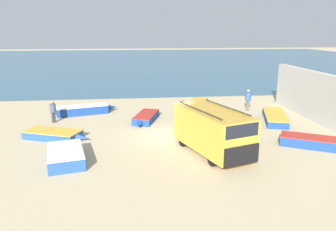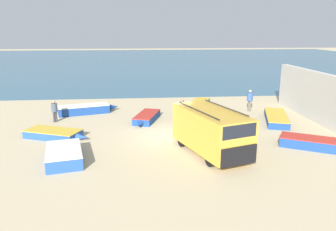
# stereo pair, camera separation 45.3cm
# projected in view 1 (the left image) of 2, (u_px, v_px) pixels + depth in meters

# --- Properties ---
(ground_plane) EXTENTS (200.00, 200.00, 0.00)m
(ground_plane) POSITION_uv_depth(u_px,v_px,m) (169.00, 136.00, 20.58)
(ground_plane) COLOR tan
(sea_water) EXTENTS (120.00, 80.00, 0.01)m
(sea_water) POSITION_uv_depth(u_px,v_px,m) (141.00, 61.00, 70.56)
(sea_water) COLOR #33607A
(sea_water) RESTS_ON ground_plane
(harbor_wall) EXTENTS (0.50, 14.97, 3.55)m
(harbor_wall) POSITION_uv_depth(u_px,v_px,m) (328.00, 101.00, 22.29)
(harbor_wall) COLOR #BCB7AD
(harbor_wall) RESTS_ON ground_plane
(parked_van) EXTENTS (3.65, 5.52, 2.49)m
(parked_van) POSITION_uv_depth(u_px,v_px,m) (213.00, 130.00, 17.49)
(parked_van) COLOR gold
(parked_van) RESTS_ON ground_plane
(fishing_rowboat_0) EXTENTS (4.18, 2.69, 0.49)m
(fishing_rowboat_0) POSITION_uv_depth(u_px,v_px,m) (54.00, 135.00, 20.07)
(fishing_rowboat_0) COLOR #234CA3
(fishing_rowboat_0) RESTS_ON ground_plane
(fishing_rowboat_1) EXTENTS (2.18, 4.01, 0.51)m
(fishing_rowboat_1) POSITION_uv_depth(u_px,v_px,m) (146.00, 118.00, 23.92)
(fishing_rowboat_1) COLOR navy
(fishing_rowboat_1) RESTS_ON ground_plane
(fishing_rowboat_2) EXTENTS (2.35, 3.89, 0.66)m
(fishing_rowboat_2) POSITION_uv_depth(u_px,v_px,m) (65.00, 155.00, 16.58)
(fishing_rowboat_2) COLOR #234CA3
(fishing_rowboat_2) RESTS_ON ground_plane
(fishing_rowboat_3) EXTENTS (2.71, 5.38, 0.52)m
(fishing_rowboat_3) POSITION_uv_depth(u_px,v_px,m) (275.00, 117.00, 24.09)
(fishing_rowboat_3) COLOR navy
(fishing_rowboat_3) RESTS_ON ground_plane
(fishing_rowboat_4) EXTENTS (4.86, 2.53, 0.68)m
(fishing_rowboat_4) POSITION_uv_depth(u_px,v_px,m) (84.00, 109.00, 26.02)
(fishing_rowboat_4) COLOR navy
(fishing_rowboat_4) RESTS_ON ground_plane
(fishing_rowboat_5) EXTENTS (3.90, 2.79, 0.57)m
(fishing_rowboat_5) POSITION_uv_depth(u_px,v_px,m) (313.00, 142.00, 18.63)
(fishing_rowboat_5) COLOR navy
(fishing_rowboat_5) RESTS_ON ground_plane
(fishing_rowboat_6) EXTENTS (3.03, 5.46, 0.65)m
(fishing_rowboat_6) POSITION_uv_depth(u_px,v_px,m) (195.00, 107.00, 26.91)
(fishing_rowboat_6) COLOR #1E757F
(fishing_rowboat_6) RESTS_ON ground_plane
(fisherman_0) EXTENTS (0.42, 0.42, 1.59)m
(fisherman_0) POSITION_uv_depth(u_px,v_px,m) (53.00, 110.00, 23.33)
(fisherman_0) COLOR #38383D
(fisherman_0) RESTS_ON ground_plane
(fisherman_1) EXTENTS (0.47, 0.47, 1.78)m
(fisherman_1) POSITION_uv_depth(u_px,v_px,m) (248.00, 98.00, 26.79)
(fisherman_1) COLOR #5B564C
(fisherman_1) RESTS_ON ground_plane
(fisherman_2) EXTENTS (0.47, 0.47, 1.78)m
(fisherman_2) POSITION_uv_depth(u_px,v_px,m) (182.00, 109.00, 23.10)
(fisherman_2) COLOR navy
(fisherman_2) RESTS_ON ground_plane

